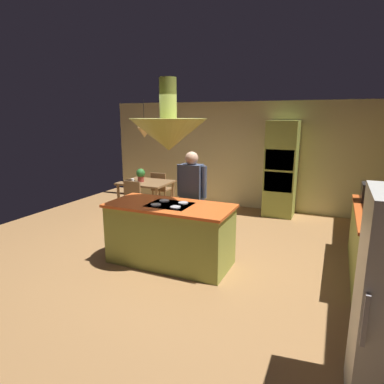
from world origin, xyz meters
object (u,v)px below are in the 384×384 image
(canister_tea, at_px, (384,208))
(microwave_on_counter, at_px, (378,193))
(oven_tower, at_px, (281,169))
(kitchen_island, at_px, (170,234))
(potted_plant_on_table, at_px, (141,174))
(dining_table, at_px, (146,186))
(person_at_island, at_px, (192,194))
(chair_facing_island, at_px, (130,199))
(chair_by_back_wall, at_px, (160,187))
(cup_on_table, at_px, (133,181))

(canister_tea, height_order, microwave_on_counter, microwave_on_counter)
(oven_tower, bearing_deg, kitchen_island, -108.74)
(potted_plant_on_table, relative_size, microwave_on_counter, 0.65)
(dining_table, distance_m, person_at_island, 2.25)
(person_at_island, bearing_deg, canister_tea, -1.12)
(oven_tower, height_order, microwave_on_counter, oven_tower)
(chair_facing_island, relative_size, chair_by_back_wall, 1.00)
(oven_tower, distance_m, canister_tea, 3.12)
(microwave_on_counter, bearing_deg, kitchen_island, -153.69)
(dining_table, height_order, cup_on_table, cup_on_table)
(kitchen_island, relative_size, microwave_on_counter, 4.10)
(oven_tower, xyz_separation_m, chair_facing_island, (-2.80, -1.81, -0.56))
(dining_table, xyz_separation_m, cup_on_table, (-0.21, -0.22, 0.14))
(potted_plant_on_table, bearing_deg, chair_by_back_wall, 82.06)
(chair_by_back_wall, bearing_deg, dining_table, 90.00)
(kitchen_island, distance_m, chair_by_back_wall, 3.25)
(cup_on_table, xyz_separation_m, microwave_on_counter, (4.75, -0.47, 0.26))
(kitchen_island, relative_size, oven_tower, 0.89)
(dining_table, bearing_deg, canister_tea, -17.64)
(oven_tower, bearing_deg, chair_facing_island, -147.15)
(potted_plant_on_table, bearing_deg, cup_on_table, -121.99)
(potted_plant_on_table, bearing_deg, oven_tower, 22.37)
(kitchen_island, bearing_deg, dining_table, 128.99)
(dining_table, xyz_separation_m, chair_by_back_wall, (0.00, 0.66, -0.16))
(kitchen_island, xyz_separation_m, dining_table, (-1.70, 2.10, 0.19))
(potted_plant_on_table, relative_size, canister_tea, 1.53)
(potted_plant_on_table, bearing_deg, person_at_island, -35.96)
(dining_table, xyz_separation_m, potted_plant_on_table, (-0.10, -0.05, 0.27))
(dining_table, bearing_deg, chair_by_back_wall, 90.00)
(kitchen_island, xyz_separation_m, potted_plant_on_table, (-1.80, 2.05, 0.46))
(chair_by_back_wall, bearing_deg, potted_plant_on_table, 82.06)
(person_at_island, bearing_deg, chair_facing_island, 157.47)
(oven_tower, xyz_separation_m, chair_by_back_wall, (-2.80, -0.48, -0.56))
(dining_table, bearing_deg, chair_facing_island, -90.00)
(cup_on_table, bearing_deg, microwave_on_counter, -5.70)
(potted_plant_on_table, height_order, cup_on_table, potted_plant_on_table)
(person_at_island, relative_size, potted_plant_on_table, 5.49)
(person_at_island, xyz_separation_m, chair_by_back_wall, (-1.75, 2.05, -0.44))
(canister_tea, bearing_deg, cup_on_table, 165.57)
(canister_tea, bearing_deg, dining_table, 162.36)
(microwave_on_counter, bearing_deg, dining_table, 171.29)
(dining_table, bearing_deg, kitchen_island, -51.01)
(person_at_island, height_order, chair_facing_island, person_at_island)
(oven_tower, bearing_deg, person_at_island, -112.61)
(chair_facing_island, distance_m, microwave_on_counter, 4.57)
(kitchen_island, height_order, canister_tea, canister_tea)
(person_at_island, bearing_deg, dining_table, 141.49)
(kitchen_island, distance_m, oven_tower, 3.48)
(oven_tower, relative_size, potted_plant_on_table, 7.07)
(chair_by_back_wall, relative_size, canister_tea, 4.45)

